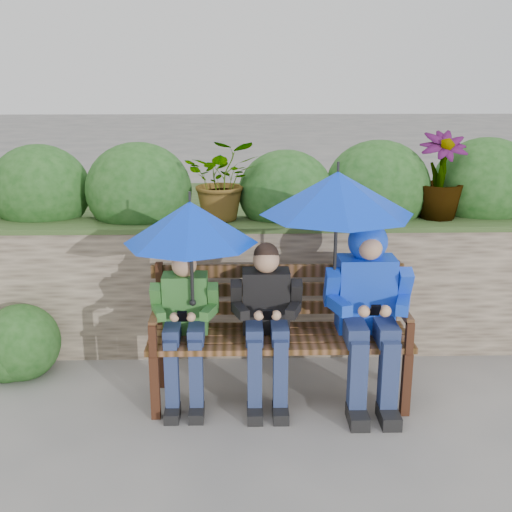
{
  "coord_description": "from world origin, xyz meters",
  "views": [
    {
      "loc": [
        -0.11,
        -3.97,
        2.12
      ],
      "look_at": [
        0.0,
        0.1,
        0.95
      ],
      "focal_mm": 45.0,
      "sensor_mm": 36.0,
      "label": 1
    }
  ],
  "objects_px": {
    "boy_middle": "(266,315)",
    "boy_right": "(368,300)",
    "boy_left": "(185,318)",
    "umbrella_left": "(190,222)",
    "umbrella_right": "(337,193)",
    "park_bench": "(279,324)"
  },
  "relations": [
    {
      "from": "boy_right",
      "to": "umbrella_right",
      "type": "distance_m",
      "value": 0.73
    },
    {
      "from": "boy_left",
      "to": "boy_right",
      "type": "distance_m",
      "value": 1.19
    },
    {
      "from": "park_bench",
      "to": "boy_right",
      "type": "relative_size",
      "value": 1.43
    },
    {
      "from": "boy_middle",
      "to": "umbrella_right",
      "type": "distance_m",
      "value": 0.91
    },
    {
      "from": "boy_middle",
      "to": "umbrella_right",
      "type": "relative_size",
      "value": 1.11
    },
    {
      "from": "park_bench",
      "to": "umbrella_right",
      "type": "height_order",
      "value": "umbrella_right"
    },
    {
      "from": "boy_right",
      "to": "umbrella_right",
      "type": "relative_size",
      "value": 1.24
    },
    {
      "from": "boy_left",
      "to": "umbrella_left",
      "type": "relative_size",
      "value": 1.23
    },
    {
      "from": "boy_left",
      "to": "umbrella_left",
      "type": "distance_m",
      "value": 0.64
    },
    {
      "from": "park_bench",
      "to": "boy_right",
      "type": "height_order",
      "value": "boy_right"
    },
    {
      "from": "park_bench",
      "to": "boy_middle",
      "type": "bearing_deg",
      "value": -139.22
    },
    {
      "from": "boy_right",
      "to": "umbrella_right",
      "type": "height_order",
      "value": "umbrella_right"
    },
    {
      "from": "boy_middle",
      "to": "umbrella_left",
      "type": "height_order",
      "value": "umbrella_left"
    },
    {
      "from": "umbrella_left",
      "to": "boy_left",
      "type": "bearing_deg",
      "value": 160.33
    },
    {
      "from": "boy_right",
      "to": "umbrella_right",
      "type": "xyz_separation_m",
      "value": [
        -0.22,
        0.02,
        0.7
      ]
    },
    {
      "from": "boy_right",
      "to": "umbrella_left",
      "type": "relative_size",
      "value": 1.42
    },
    {
      "from": "boy_middle",
      "to": "umbrella_left",
      "type": "bearing_deg",
      "value": -178.0
    },
    {
      "from": "boy_middle",
      "to": "boy_right",
      "type": "xyz_separation_m",
      "value": [
        0.66,
        0.0,
        0.1
      ]
    },
    {
      "from": "boy_right",
      "to": "umbrella_right",
      "type": "bearing_deg",
      "value": 175.69
    },
    {
      "from": "boy_left",
      "to": "park_bench",
      "type": "bearing_deg",
      "value": 6.56
    },
    {
      "from": "boy_middle",
      "to": "umbrella_right",
      "type": "xyz_separation_m",
      "value": [
        0.44,
        0.02,
        0.8
      ]
    },
    {
      "from": "boy_middle",
      "to": "park_bench",
      "type": "bearing_deg",
      "value": 40.78
    }
  ]
}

